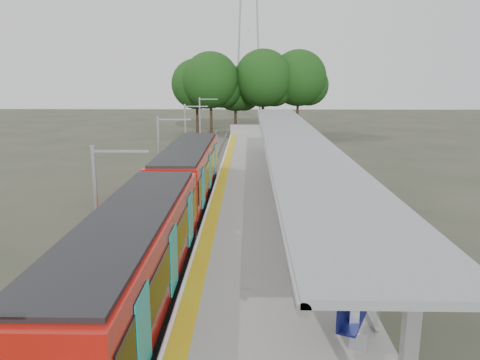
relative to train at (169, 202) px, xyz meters
The scene contains 15 objects.
trackbed 8.51m from the train, 90.01° to the left, with size 3.00×70.00×0.24m, color #59544C.
platform 9.56m from the train, 61.50° to the left, with size 6.00×50.00×1.00m, color gray.
tactile_strip 8.58m from the train, 76.77° to the left, with size 0.60×50.00×0.02m, color gold.
end_fence 33.54m from the train, 82.29° to the left, with size 6.00×0.10×1.20m, color #9EA0A5.
train is the anchor object (origin of this frame).
canopy 7.87m from the train, 36.23° to the left, with size 3.27×38.00×3.66m.
pylon 63.68m from the train, 86.73° to the left, with size 8.00×4.00×38.00m, color #9EA0A5, non-canonical shape.
tree_cluster 42.58m from the train, 85.70° to the left, with size 20.75×10.15×11.16m.
catenary_masts 7.54m from the train, 103.25° to the left, with size 2.08×48.16×5.40m.
bench_near 11.56m from the train, 56.29° to the right, with size 1.16×1.70×1.13m.
bench_mid 6.98m from the train, ahead, with size 0.80×1.71×1.13m.
bench_far 21.48m from the train, 72.20° to the left, with size 0.68×1.63×1.08m.
info_pillar_near 6.38m from the train, 14.34° to the right, with size 0.39×0.39×1.72m.
info_pillar_far 10.88m from the train, 57.85° to the left, with size 0.40×0.40×1.78m.
litter_bin 9.42m from the train, 53.43° to the left, with size 0.43×0.43×0.88m, color #9EA0A5.
Camera 1 is at (-0.75, -9.21, 7.84)m, focal length 35.00 mm.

